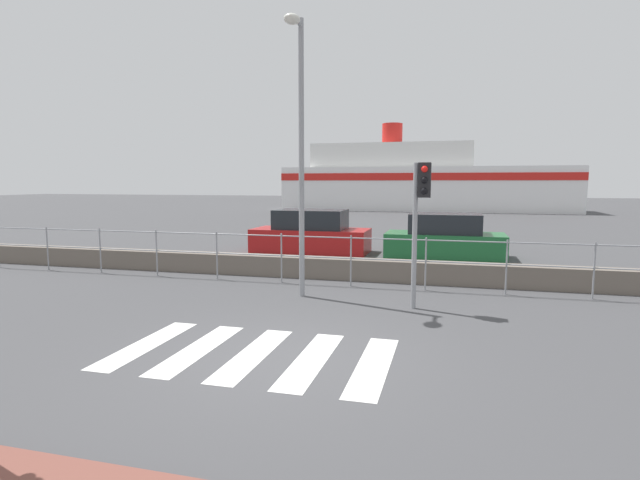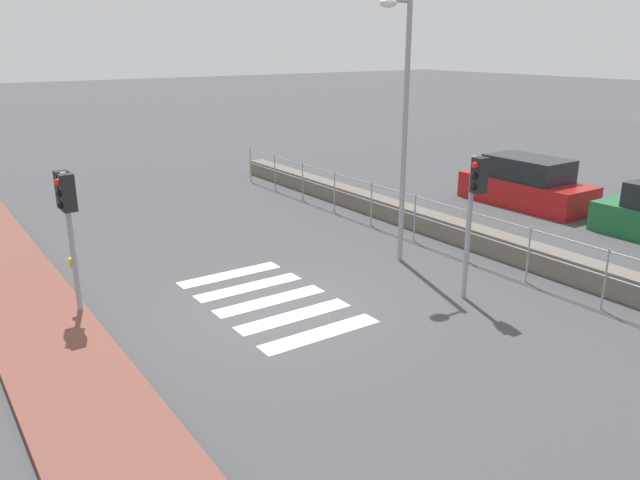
{
  "view_description": "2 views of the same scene",
  "coord_description": "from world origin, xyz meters",
  "px_view_note": "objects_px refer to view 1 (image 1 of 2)",
  "views": [
    {
      "loc": [
        2.34,
        -6.67,
        2.55
      ],
      "look_at": [
        0.05,
        2.0,
        1.5
      ],
      "focal_mm": 28.0,
      "sensor_mm": 36.0,
      "label": 1
    },
    {
      "loc": [
        9.71,
        -5.76,
        5.0
      ],
      "look_at": [
        -0.12,
        1.0,
        1.2
      ],
      "focal_mm": 35.0,
      "sensor_mm": 36.0,
      "label": 2
    }
  ],
  "objects_px": {
    "streetlamp": "(299,128)",
    "traffic_light_far": "(421,202)",
    "ferry_boat": "(418,182)",
    "parked_car_red": "(311,234)",
    "parked_car_green": "(445,239)"
  },
  "relations": [
    {
      "from": "traffic_light_far",
      "to": "ferry_boat",
      "type": "relative_size",
      "value": 0.12
    },
    {
      "from": "ferry_boat",
      "to": "streetlamp",
      "type": "bearing_deg",
      "value": -90.39
    },
    {
      "from": "ferry_boat",
      "to": "parked_car_red",
      "type": "bearing_deg",
      "value": -94.03
    },
    {
      "from": "ferry_boat",
      "to": "parked_car_green",
      "type": "relative_size",
      "value": 6.29
    },
    {
      "from": "traffic_light_far",
      "to": "parked_car_green",
      "type": "relative_size",
      "value": 0.74
    },
    {
      "from": "streetlamp",
      "to": "traffic_light_far",
      "type": "bearing_deg",
      "value": -7.35
    },
    {
      "from": "streetlamp",
      "to": "parked_car_red",
      "type": "distance_m",
      "value": 7.83
    },
    {
      "from": "traffic_light_far",
      "to": "ferry_boat",
      "type": "bearing_deg",
      "value": 93.79
    },
    {
      "from": "parked_car_red",
      "to": "parked_car_green",
      "type": "bearing_deg",
      "value": 0.0
    },
    {
      "from": "streetlamp",
      "to": "parked_car_green",
      "type": "relative_size",
      "value": 1.51
    },
    {
      "from": "traffic_light_far",
      "to": "streetlamp",
      "type": "distance_m",
      "value": 3.04
    },
    {
      "from": "parked_car_red",
      "to": "parked_car_green",
      "type": "distance_m",
      "value": 4.74
    },
    {
      "from": "traffic_light_far",
      "to": "parked_car_green",
      "type": "bearing_deg",
      "value": 86.89
    },
    {
      "from": "parked_car_green",
      "to": "traffic_light_far",
      "type": "bearing_deg",
      "value": -93.11
    },
    {
      "from": "parked_car_red",
      "to": "parked_car_green",
      "type": "relative_size",
      "value": 1.06
    }
  ]
}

